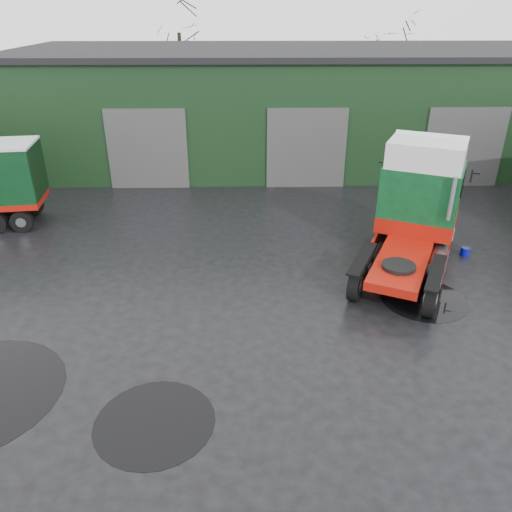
{
  "coord_description": "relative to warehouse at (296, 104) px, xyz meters",
  "views": [
    {
      "loc": [
        -1.03,
        -10.91,
        8.47
      ],
      "look_at": [
        -0.77,
        2.53,
        1.7
      ],
      "focal_mm": 35.0,
      "sensor_mm": 36.0,
      "label": 1
    }
  ],
  "objects": [
    {
      "name": "tree_back_b",
      "position": [
        8.0,
        10.0,
        0.59
      ],
      "size": [
        4.4,
        4.4,
        7.5
      ],
      "primitive_type": null,
      "color": "black",
      "rests_on": "ground"
    },
    {
      "name": "ground",
      "position": [
        -2.0,
        -20.0,
        -3.16
      ],
      "size": [
        100.0,
        100.0,
        0.0
      ],
      "primitive_type": "plane",
      "color": "black"
    },
    {
      "name": "wash_bucket",
      "position": [
        5.19,
        -14.18,
        -3.0
      ],
      "size": [
        0.35,
        0.35,
        0.31
      ],
      "primitive_type": "cylinder",
      "rotation": [
        0.0,
        0.0,
        0.04
      ],
      "color": "#060796",
      "rests_on": "ground"
    },
    {
      "name": "hero_tractor",
      "position": [
        2.5,
        -15.5,
        -0.97
      ],
      "size": [
        5.71,
        7.63,
        4.37
      ],
      "primitive_type": null,
      "rotation": [
        0.0,
        0.0,
        -0.44
      ],
      "color": "#0B3D1C",
      "rests_on": "ground"
    },
    {
      "name": "warehouse",
      "position": [
        0.0,
        0.0,
        0.0
      ],
      "size": [
        32.4,
        12.4,
        6.3
      ],
      "color": "black",
      "rests_on": "ground"
    },
    {
      "name": "puddle_0",
      "position": [
        -5.17,
        -22.45,
        -3.15
      ],
      "size": [
        2.76,
        2.76,
        0.01
      ],
      "primitive_type": "cylinder",
      "color": "black",
      "rests_on": "ground"
    },
    {
      "name": "tree_back_a",
      "position": [
        -8.0,
        10.0,
        1.59
      ],
      "size": [
        4.4,
        4.4,
        9.5
      ],
      "primitive_type": null,
      "color": "black",
      "rests_on": "ground"
    },
    {
      "name": "puddle_1",
      "position": [
        2.64,
        -17.31,
        -3.15
      ],
      "size": [
        2.75,
        2.75,
        0.01
      ],
      "primitive_type": "cylinder",
      "color": "black",
      "rests_on": "ground"
    }
  ]
}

